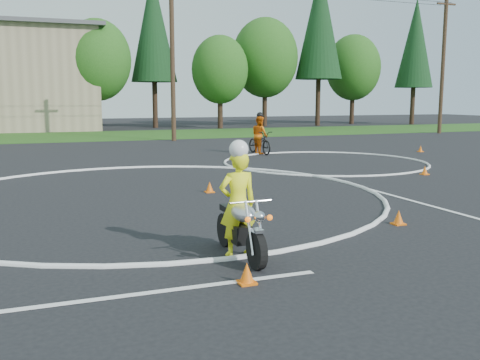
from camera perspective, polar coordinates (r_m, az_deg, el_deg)
name	(u,v)px	position (r m, az deg, el deg)	size (l,w,h in m)	color
ground	(179,221)	(11.35, -6.50, -4.32)	(120.00, 120.00, 0.00)	black
grass_strip	(81,136)	(37.91, -16.62, 4.50)	(120.00, 10.00, 0.02)	#1E4714
course_markings	(214,184)	(16.04, -2.81, -0.41)	(19.05, 19.05, 0.12)	silver
primary_motorcycle	(241,228)	(8.59, 0.11, -5.09)	(0.68, 1.95, 1.02)	black
rider_primary_grp	(238,200)	(8.62, -0.23, -2.19)	(0.63, 0.42, 1.90)	#F5F81A
rider_second_grp	(260,139)	(24.79, 2.12, 4.38)	(0.90, 2.07, 1.93)	black
traffic_cones	(394,179)	(16.77, 16.12, 0.09)	(14.82, 14.52, 0.30)	orange
treeline	(244,52)	(48.75, 0.41, 13.49)	(38.20, 8.10, 14.52)	#382619
utility_poles	(172,53)	(32.75, -7.23, 13.27)	(41.60, 1.12, 10.00)	#473321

